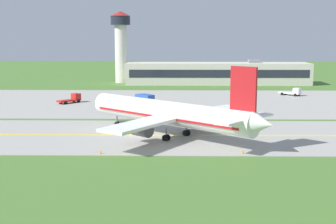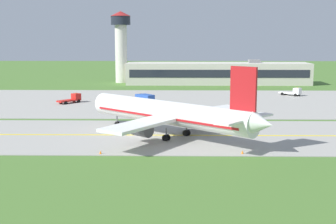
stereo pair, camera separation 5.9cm
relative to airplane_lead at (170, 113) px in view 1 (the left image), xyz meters
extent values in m
plane|color=#47702D|center=(-5.49, 1.24, -4.13)|extent=(500.00, 500.00, 0.00)
cube|color=#9E9B93|center=(-5.49, 1.24, -4.08)|extent=(240.00, 28.00, 0.10)
cube|color=#9E9B93|center=(4.51, 43.24, -4.08)|extent=(140.00, 52.00, 0.10)
cube|color=yellow|center=(-5.49, 1.24, -4.03)|extent=(220.00, 0.60, 0.01)
cylinder|color=white|center=(-0.37, 0.32, 0.07)|extent=(28.25, 25.37, 4.00)
cone|color=white|center=(-14.08, 12.29, 0.07)|extent=(4.46, 4.57, 3.80)
cone|color=white|center=(13.49, -11.78, 0.47)|extent=(4.65, 4.67, 3.40)
cube|color=red|center=(-0.37, 0.32, -0.43)|extent=(26.25, 23.64, 0.36)
cube|color=#1E232D|center=(-12.42, 10.84, 0.77)|extent=(3.59, 3.75, 0.70)
cube|color=white|center=(-4.30, -7.53, -0.43)|extent=(12.22, 15.19, 0.50)
cylinder|color=#47474C|center=(-4.49, -4.71, -1.83)|extent=(4.07, 3.97, 2.30)
cylinder|color=black|center=(-5.70, -3.66, -1.83)|extent=(1.57, 1.75, 2.10)
cube|color=white|center=(6.88, 5.28, -0.43)|extent=(14.48, 13.45, 0.50)
cylinder|color=#47474C|center=(4.06, 5.09, -1.83)|extent=(4.07, 3.97, 2.30)
cylinder|color=black|center=(2.85, 6.14, -1.83)|extent=(1.57, 1.75, 2.10)
cube|color=red|center=(10.93, -9.54, 5.32)|extent=(3.58, 3.19, 6.50)
cube|color=white|center=(8.98, -12.09, 0.87)|extent=(5.41, 6.29, 0.30)
cube|color=white|center=(13.19, -7.26, 0.87)|extent=(6.03, 5.84, 0.30)
cylinder|color=slate|center=(-10.16, 8.87, -2.76)|extent=(0.24, 0.24, 1.65)
cylinder|color=black|center=(-10.16, 8.87, -3.58)|extent=(1.06, 0.99, 1.10)
cylinder|color=slate|center=(-0.57, -2.95, -2.76)|extent=(0.24, 0.24, 1.65)
cylinder|color=black|center=(-0.75, -3.16, -3.58)|extent=(1.06, 0.99, 1.10)
cylinder|color=black|center=(-0.39, -2.75, -3.58)|extent=(1.06, 0.99, 1.10)
cylinder|color=slate|center=(2.85, 0.96, -2.76)|extent=(0.24, 0.24, 1.65)
cylinder|color=black|center=(2.67, 0.76, -3.58)|extent=(1.06, 0.99, 1.10)
cylinder|color=black|center=(3.03, 1.17, -3.58)|extent=(1.06, 0.99, 1.10)
cube|color=#264CA5|center=(-8.26, 40.64, -2.63)|extent=(2.68, 2.65, 1.80)
cube|color=#1E232D|center=(-8.73, 41.24, -2.32)|extent=(1.52, 1.23, 0.81)
cube|color=#264CA5|center=(-6.41, 38.27, -2.53)|extent=(4.24, 4.60, 2.00)
cylinder|color=orange|center=(-8.26, 40.64, -1.63)|extent=(0.20, 0.20, 0.18)
cylinder|color=black|center=(-9.05, 40.02, -3.68)|extent=(0.79, 0.89, 0.90)
cylinder|color=black|center=(-7.47, 41.25, -3.68)|extent=(0.79, 0.89, 0.90)
cylinder|color=black|center=(-6.72, 36.97, -3.68)|extent=(0.79, 0.89, 0.90)
cylinder|color=black|center=(-5.07, 38.26, -3.68)|extent=(0.79, 0.89, 0.90)
cube|color=red|center=(-25.05, 41.69, -2.63)|extent=(2.69, 2.66, 1.80)
cube|color=#1E232D|center=(-24.56, 42.27, -2.32)|extent=(1.49, 1.28, 0.81)
cube|color=red|center=(-27.11, 39.24, -3.33)|extent=(4.57, 4.87, 0.40)
cylinder|color=orange|center=(-25.05, 41.69, -1.63)|extent=(0.20, 0.20, 0.18)
cylinder|color=black|center=(-25.82, 42.33, -3.68)|extent=(0.81, 0.88, 0.90)
cylinder|color=black|center=(-24.29, 41.04, -3.68)|extent=(0.81, 0.88, 0.90)
cylinder|color=black|center=(-28.51, 39.21, -3.68)|extent=(0.81, 0.88, 0.90)
cylinder|color=black|center=(-26.90, 37.86, -3.68)|extent=(0.81, 0.88, 0.90)
cube|color=silver|center=(35.88, 55.50, -2.63)|extent=(2.67, 2.69, 1.80)
cube|color=#1E232D|center=(36.46, 55.00, -2.32)|extent=(1.29, 1.47, 0.81)
cube|color=silver|center=(33.46, 57.59, -3.33)|extent=(4.85, 4.60, 0.40)
cylinder|color=orange|center=(35.88, 55.50, -1.63)|extent=(0.20, 0.20, 0.18)
cylinder|color=black|center=(36.54, 56.26, -3.68)|extent=(0.88, 0.82, 0.90)
cylinder|color=black|center=(35.23, 54.74, -3.68)|extent=(0.88, 0.82, 0.90)
cylinder|color=black|center=(33.45, 58.99, -3.68)|extent=(0.88, 0.82, 0.90)
cylinder|color=black|center=(32.08, 57.40, -3.68)|extent=(0.88, 0.82, 0.90)
cube|color=beige|center=(16.05, 90.68, -0.30)|extent=(65.61, 12.81, 7.67)
cube|color=#1E232D|center=(16.05, 84.23, 0.09)|extent=(62.99, 0.10, 2.76)
cube|color=slate|center=(29.17, 90.68, 4.14)|extent=(4.00, 4.00, 1.20)
cylinder|color=silver|center=(-19.50, 95.27, 6.50)|extent=(4.40, 4.40, 21.26)
cylinder|color=#1E232D|center=(-19.50, 95.27, 18.72)|extent=(7.20, 7.20, 3.20)
cone|color=maroon|center=(-19.50, 95.27, 21.22)|extent=(7.60, 7.60, 1.80)
cone|color=orange|center=(-9.97, -11.86, -3.83)|extent=(0.44, 0.44, 0.60)
cone|color=orange|center=(10.76, -11.41, -3.83)|extent=(0.44, 0.44, 0.60)
camera|label=1|loc=(1.03, -77.17, 12.85)|focal=49.40mm
camera|label=2|loc=(1.08, -77.17, 12.85)|focal=49.40mm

